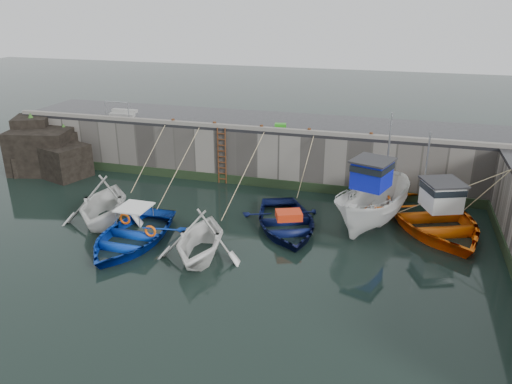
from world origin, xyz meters
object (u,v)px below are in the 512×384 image
(fish_crate, at_px, (280,126))
(bollard_c, at_px, (262,127))
(ladder, at_px, (222,156))
(boat_near_white, at_px, (105,221))
(bollard_e, at_px, (371,135))
(bollard_d, at_px, (309,131))
(boat_far_white, at_px, (374,204))
(boat_near_blue, at_px, (131,242))
(boat_near_blacktrim, at_px, (201,256))
(boat_near_navy, at_px, (285,228))
(bollard_a, at_px, (173,121))
(bollard_b, at_px, (215,124))
(boat_far_orange, at_px, (432,217))

(fish_crate, height_order, bollard_c, fish_crate)
(ladder, bearing_deg, boat_near_white, -119.03)
(fish_crate, height_order, bollard_e, fish_crate)
(fish_crate, bearing_deg, bollard_d, -26.28)
(bollard_c, bearing_deg, fish_crate, 28.14)
(boat_far_white, bearing_deg, ladder, 178.00)
(boat_near_blue, relative_size, boat_near_blacktrim, 1.29)
(bollard_e, bearing_deg, boat_near_navy, -122.06)
(bollard_a, xyz_separation_m, bollard_b, (2.50, 0.00, 0.00))
(boat_near_navy, bearing_deg, boat_far_orange, -4.39)
(boat_near_blacktrim, distance_m, boat_near_navy, 4.49)
(boat_near_white, height_order, bollard_c, bollard_c)
(ladder, bearing_deg, bollard_a, 173.62)
(boat_near_blacktrim, height_order, bollard_a, bollard_a)
(boat_near_blue, xyz_separation_m, bollard_d, (6.10, 8.36, 3.30))
(boat_near_blue, height_order, boat_near_blacktrim, boat_near_blacktrim)
(bollard_a, bearing_deg, fish_crate, 4.64)
(boat_near_navy, xyz_separation_m, bollard_b, (-5.28, 5.15, 3.30))
(boat_far_white, height_order, bollard_d, boat_far_white)
(bollard_a, bearing_deg, bollard_b, 0.00)
(boat_far_white, bearing_deg, bollard_a, -178.38)
(boat_near_white, bearing_deg, bollard_d, 22.29)
(fish_crate, bearing_deg, ladder, -174.79)
(boat_far_orange, relative_size, fish_crate, 14.11)
(bollard_a, distance_m, bollard_e, 11.00)
(fish_crate, bearing_deg, boat_near_white, -142.36)
(boat_near_white, xyz_separation_m, bollard_b, (3.07, 6.77, 3.30))
(ladder, bearing_deg, boat_near_blacktrim, -76.20)
(bollard_a, bearing_deg, boat_near_navy, -33.49)
(boat_far_white, relative_size, bollard_e, 23.40)
(bollard_b, height_order, bollard_e, same)
(ladder, relative_size, bollard_b, 11.43)
(boat_far_orange, height_order, bollard_c, boat_far_orange)
(fish_crate, relative_size, bollard_d, 2.20)
(bollard_c, distance_m, bollard_d, 2.60)
(ladder, height_order, boat_near_navy, ladder)
(bollard_e, bearing_deg, boat_far_orange, -44.32)
(boat_near_blue, bearing_deg, boat_near_blacktrim, -5.50)
(ladder, xyz_separation_m, fish_crate, (3.13, 0.83, 1.72))
(bollard_d, relative_size, bollard_e, 1.00)
(boat_near_blue, bearing_deg, boat_far_white, 26.36)
(boat_near_white, relative_size, boat_far_white, 0.72)
(boat_near_white, distance_m, boat_far_white, 12.56)
(boat_near_blacktrim, relative_size, boat_far_orange, 0.50)
(ladder, relative_size, bollard_c, 11.43)
(fish_crate, bearing_deg, boat_far_white, -46.97)
(fish_crate, xyz_separation_m, bollard_b, (-3.63, -0.50, -0.01))
(boat_near_blacktrim, bearing_deg, bollard_d, 63.99)
(bollard_a, height_order, bollard_b, same)
(bollard_c, relative_size, bollard_d, 1.00)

